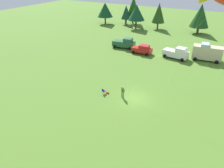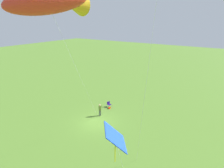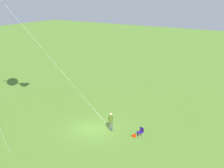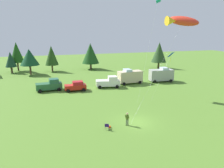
# 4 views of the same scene
# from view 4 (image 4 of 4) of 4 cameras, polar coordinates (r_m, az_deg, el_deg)

# --- Properties ---
(ground_plane) EXTENTS (160.00, 160.00, 0.00)m
(ground_plane) POSITION_cam_4_polar(r_m,az_deg,el_deg) (29.67, 6.43, -9.88)
(ground_plane) COLOR #507929
(person_kite_flyer) EXTENTS (0.62, 0.35, 1.74)m
(person_kite_flyer) POSITION_cam_4_polar(r_m,az_deg,el_deg) (28.27, 3.99, -8.83)
(person_kite_flyer) COLOR #444E41
(person_kite_flyer) RESTS_ON ground
(folding_chair) EXTENTS (0.63, 0.63, 0.82)m
(folding_chair) POSITION_cam_4_polar(r_m,az_deg,el_deg) (27.32, -1.36, -10.89)
(folding_chair) COLOR navy
(folding_chair) RESTS_ON ground
(backpack_on_grass) EXTENTS (0.34, 0.24, 0.22)m
(backpack_on_grass) POSITION_cam_4_polar(r_m,az_deg,el_deg) (27.92, -0.68, -11.16)
(backpack_on_grass) COLOR red
(backpack_on_grass) RESTS_ON ground
(truck_green_flatbed) EXTENTS (5.16, 2.79, 2.34)m
(truck_green_flatbed) POSITION_cam_4_polar(r_m,az_deg,el_deg) (45.34, -15.93, -0.29)
(truck_green_flatbed) COLOR #285B36
(truck_green_flatbed) RESTS_ON ground
(car_red_sedan) EXTENTS (4.21, 2.21, 1.89)m
(car_red_sedan) POSITION_cam_4_polar(r_m,az_deg,el_deg) (44.10, -9.41, -0.54)
(car_red_sedan) COLOR red
(car_red_sedan) RESTS_ON ground
(truck_white_pickup) EXTENTS (5.23, 2.98, 2.34)m
(truck_white_pickup) POSITION_cam_4_polar(r_m,az_deg,el_deg) (46.07, -0.85, 0.49)
(truck_white_pickup) COLOR white
(truck_white_pickup) RESTS_ON ground
(van_camper_beige) EXTENTS (5.57, 2.99, 3.34)m
(van_camper_beige) POSITION_cam_4_polar(r_m,az_deg,el_deg) (49.25, 4.69, 2.00)
(van_camper_beige) COLOR beige
(van_camper_beige) RESTS_ON ground
(van_motorhome_grey) EXTENTS (5.59, 3.03, 3.34)m
(van_motorhome_grey) POSITION_cam_4_polar(r_m,az_deg,el_deg) (52.13, 12.75, 2.38)
(van_motorhome_grey) COLOR #9DA197
(van_motorhome_grey) RESTS_ON ground
(treeline_distant) EXTENTS (54.10, 11.05, 8.34)m
(treeline_distant) POSITION_cam_4_polar(r_m,az_deg,el_deg) (64.46, -12.50, 7.44)
(treeline_distant) COLOR #52351B
(treeline_distant) RESTS_ON ground
(kite_large_fish) EXTENTS (12.08, 6.72, 14.11)m
(kite_large_fish) POSITION_cam_4_polar(r_m,az_deg,el_deg) (34.28, 17.47, 15.43)
(kite_large_fish) COLOR red
(kite_large_fish) RESTS_ON ground
(kite_diamond_blue) EXTENTS (4.87, 2.12, 8.10)m
(kite_diamond_blue) POSITION_cam_4_polar(r_m,az_deg,el_deg) (39.82, 15.05, 7.22)
(kite_diamond_blue) COLOR blue
(kite_diamond_blue) RESTS_ON ground
(kite_delta_teal) EXTENTS (4.68, 3.19, 16.96)m
(kite_delta_teal) POSITION_cam_4_polar(r_m,az_deg,el_deg) (38.97, 11.62, 20.50)
(kite_delta_teal) COLOR teal
(kite_delta_teal) RESTS_ON ground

